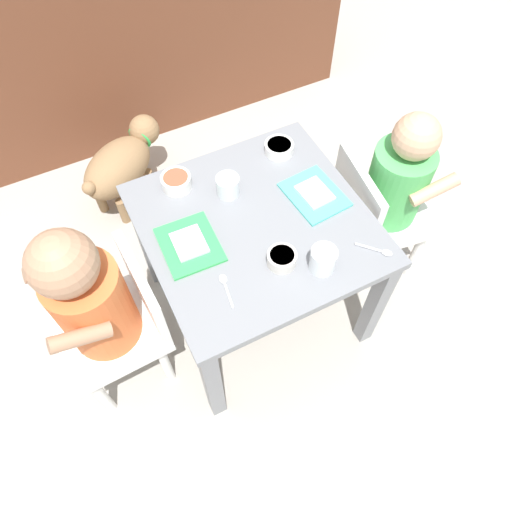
{
  "coord_description": "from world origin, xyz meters",
  "views": [
    {
      "loc": [
        -0.35,
        -0.7,
        1.51
      ],
      "look_at": [
        0.0,
        0.0,
        0.31
      ],
      "focal_mm": 33.49,
      "sensor_mm": 36.0,
      "label": 1
    }
  ],
  "objects": [
    {
      "name": "ground_plane",
      "position": [
        0.0,
        0.0,
        0.0
      ],
      "size": [
        7.0,
        7.0,
        0.0
      ],
      "primitive_type": "plane",
      "color": "#9E998E"
    },
    {
      "name": "kitchen_cabinet_back",
      "position": [
        0.0,
        1.13,
        0.48
      ],
      "size": [
        1.8,
        0.33,
        0.97
      ],
      "primitive_type": "cube",
      "color": "brown",
      "rests_on": "ground"
    },
    {
      "name": "dining_table",
      "position": [
        0.0,
        0.0,
        0.4
      ],
      "size": [
        0.6,
        0.59,
        0.48
      ],
      "color": "slate",
      "rests_on": "ground"
    },
    {
      "name": "seated_child_left",
      "position": [
        -0.46,
        -0.02,
        0.45
      ],
      "size": [
        0.29,
        0.29,
        0.72
      ],
      "color": "white",
      "rests_on": "ground"
    },
    {
      "name": "seated_child_right",
      "position": [
        0.46,
        -0.02,
        0.41
      ],
      "size": [
        0.31,
        0.31,
        0.67
      ],
      "color": "white",
      "rests_on": "ground"
    },
    {
      "name": "dog",
      "position": [
        -0.23,
        0.68,
        0.19
      ],
      "size": [
        0.39,
        0.33,
        0.29
      ],
      "color": "olive",
      "rests_on": "ground"
    },
    {
      "name": "food_tray_left",
      "position": [
        -0.19,
        0.01,
        0.48
      ],
      "size": [
        0.15,
        0.18,
        0.02
      ],
      "color": "green",
      "rests_on": "dining_table"
    },
    {
      "name": "food_tray_right",
      "position": [
        0.19,
        0.01,
        0.48
      ],
      "size": [
        0.15,
        0.19,
        0.02
      ],
      "color": "#4CC6BC",
      "rests_on": "dining_table"
    },
    {
      "name": "water_cup_left",
      "position": [
        0.08,
        -0.2,
        0.51
      ],
      "size": [
        0.07,
        0.07,
        0.07
      ],
      "color": "white",
      "rests_on": "dining_table"
    },
    {
      "name": "water_cup_right",
      "position": [
        -0.02,
        0.13,
        0.5
      ],
      "size": [
        0.07,
        0.07,
        0.06
      ],
      "color": "white",
      "rests_on": "dining_table"
    },
    {
      "name": "cereal_bowl_left_side",
      "position": [
        0.0,
        -0.14,
        0.5
      ],
      "size": [
        0.08,
        0.08,
        0.04
      ],
      "color": "silver",
      "rests_on": "dining_table"
    },
    {
      "name": "veggie_bowl_near",
      "position": [
        -0.14,
        0.22,
        0.5
      ],
      "size": [
        0.09,
        0.09,
        0.04
      ],
      "color": "white",
      "rests_on": "dining_table"
    },
    {
      "name": "veggie_bowl_far",
      "position": [
        0.18,
        0.21,
        0.49
      ],
      "size": [
        0.09,
        0.09,
        0.03
      ],
      "color": "white",
      "rests_on": "dining_table"
    },
    {
      "name": "spoon_by_left_tray",
      "position": [
        -0.16,
        -0.15,
        0.48
      ],
      "size": [
        0.03,
        0.1,
        0.01
      ],
      "color": "silver",
      "rests_on": "dining_table"
    },
    {
      "name": "spoon_by_right_tray",
      "position": [
        0.24,
        -0.23,
        0.48
      ],
      "size": [
        0.08,
        0.08,
        0.01
      ],
      "color": "silver",
      "rests_on": "dining_table"
    }
  ]
}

